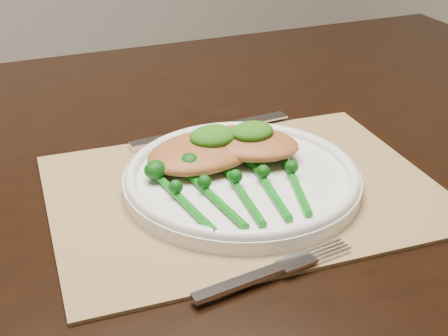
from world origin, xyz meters
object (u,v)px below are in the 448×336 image
chicken_fillet_left (204,151)px  dinner_plate (242,177)px  placemat (244,190)px  broccolini_bundle (241,192)px

chicken_fillet_left → dinner_plate: bearing=-67.5°
chicken_fillet_left → placemat: bearing=-70.7°
placemat → dinner_plate: bearing=93.6°
chicken_fillet_left → broccolini_bundle: chicken_fillet_left is taller
dinner_plate → chicken_fillet_left: 0.06m
dinner_plate → placemat: bearing=-96.1°
broccolini_bundle → placemat: bearing=64.9°
broccolini_bundle → chicken_fillet_left: bearing=99.1°
dinner_plate → chicken_fillet_left: chicken_fillet_left is taller
placemat → chicken_fillet_left: (-0.02, 0.05, 0.03)m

